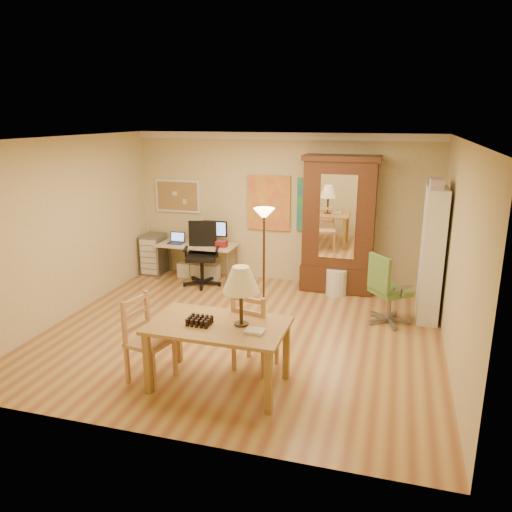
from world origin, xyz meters
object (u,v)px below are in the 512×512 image
(dining_table, at_px, (226,312))
(armoire, at_px, (339,233))
(computer_desk, at_px, (199,257))
(office_chair_green, at_px, (387,305))
(office_chair_black, at_px, (202,268))
(bookshelf, at_px, (432,255))

(dining_table, xyz_separation_m, armoire, (0.78, 3.66, 0.12))
(computer_desk, distance_m, armoire, 2.65)
(office_chair_green, bearing_deg, office_chair_black, 164.87)
(office_chair_black, bearing_deg, armoire, 9.69)
(dining_table, xyz_separation_m, bookshelf, (2.26, 2.75, 0.08))
(office_chair_black, height_order, armoire, armoire)
(dining_table, xyz_separation_m, office_chair_black, (-1.61, 3.25, -0.60))
(dining_table, relative_size, office_chair_green, 1.45)
(dining_table, xyz_separation_m, computer_desk, (-1.79, 3.58, -0.50))
(dining_table, distance_m, armoire, 3.75)
(office_chair_black, distance_m, office_chair_green, 3.41)
(office_chair_black, relative_size, office_chair_green, 1.08)
(office_chair_black, bearing_deg, office_chair_green, -15.13)
(office_chair_green, bearing_deg, armoire, 124.81)
(bookshelf, bearing_deg, office_chair_black, 172.62)
(office_chair_green, distance_m, bookshelf, 0.99)
(computer_desk, xyz_separation_m, armoire, (2.58, 0.09, 0.62))
(dining_table, bearing_deg, office_chair_black, 116.32)
(office_chair_black, bearing_deg, bookshelf, -7.38)
(dining_table, distance_m, computer_desk, 4.03)
(dining_table, height_order, office_chair_green, dining_table)
(office_chair_black, height_order, bookshelf, bookshelf)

